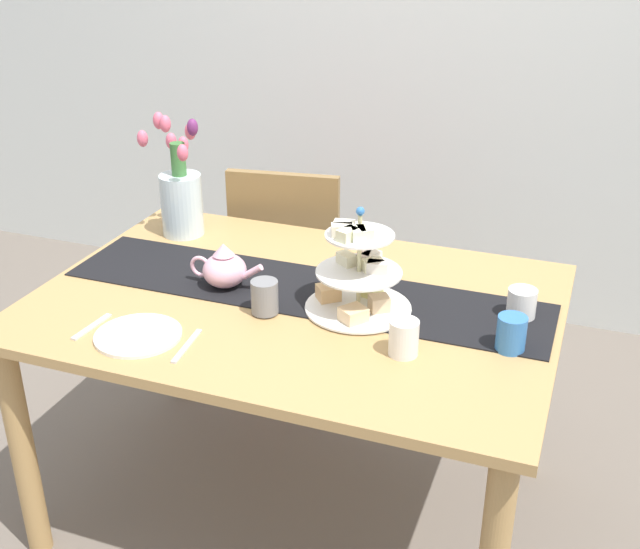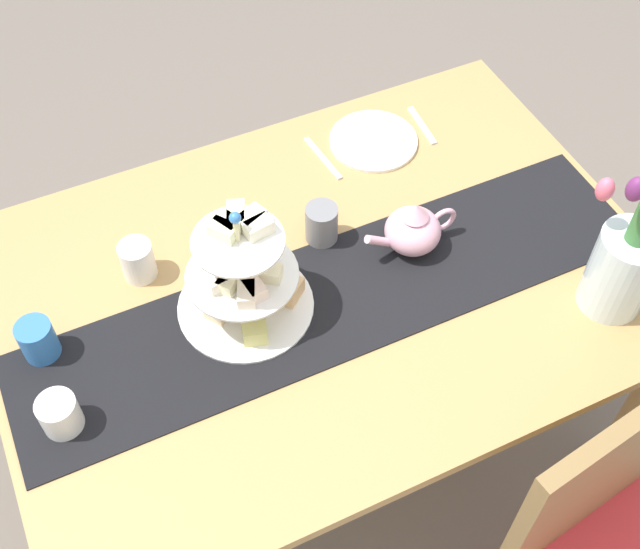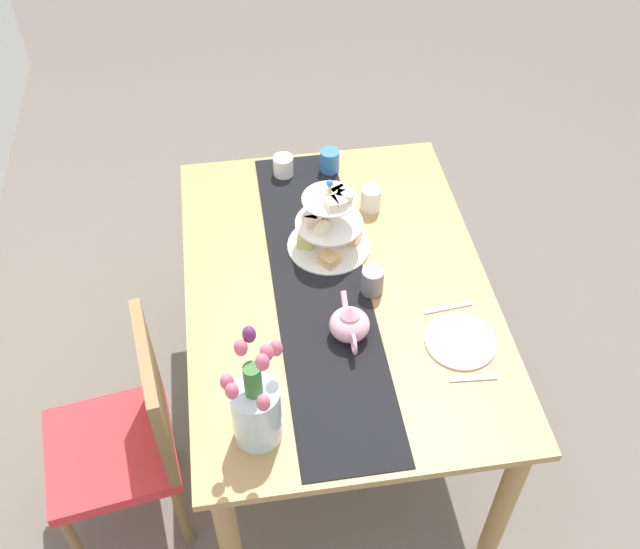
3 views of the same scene
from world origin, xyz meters
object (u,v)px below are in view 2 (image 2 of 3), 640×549
object	(u,v)px
cream_jug	(60,415)
dinner_plate_left	(373,141)
tiered_cake_stand	(244,279)
teapot	(413,229)
fork_left	(422,125)
tulip_vase	(627,260)
mug_grey	(322,223)
mug_white_text	(138,261)
dining_table	(324,305)
knife_left	(323,158)
mug_orange	(38,340)

from	to	relation	value
cream_jug	dinner_plate_left	distance (m)	1.04
tiered_cake_stand	teapot	world-z (taller)	tiered_cake_stand
teapot	tiered_cake_stand	bearing A→B (deg)	0.21
tiered_cake_stand	fork_left	bearing A→B (deg)	-151.27
teapot	tulip_vase	xyz separation A→B (m)	(-0.32, 0.32, 0.08)
tulip_vase	cream_jug	xyz separation A→B (m)	(1.17, -0.21, -0.10)
teapot	mug_grey	distance (m)	0.21
mug_grey	mug_white_text	bearing A→B (deg)	-10.57
dining_table	knife_left	xyz separation A→B (m)	(-0.16, -0.35, 0.11)
knife_left	mug_orange	bearing A→B (deg)	19.46
knife_left	mug_grey	bearing A→B (deg)	64.18
dining_table	dinner_plate_left	xyz separation A→B (m)	(-0.31, -0.35, 0.11)
dining_table	mug_orange	world-z (taller)	mug_orange
cream_jug	mug_orange	bearing A→B (deg)	-90.56
fork_left	mug_grey	xyz separation A→B (m)	(0.41, 0.24, 0.05)
teapot	mug_grey	xyz separation A→B (m)	(0.18, -0.11, -0.01)
knife_left	dining_table	bearing A→B (deg)	65.12
dining_table	cream_jug	distance (m)	0.65
tulip_vase	dinner_plate_left	distance (m)	0.73
tiered_cake_stand	mug_orange	xyz separation A→B (m)	(0.43, -0.07, -0.06)
fork_left	tiered_cake_stand	bearing A→B (deg)	28.73
teapot	tulip_vase	distance (m)	0.46
tulip_vase	fork_left	bearing A→B (deg)	-82.03
tulip_vase	knife_left	bearing A→B (deg)	-60.22
dining_table	tiered_cake_stand	size ratio (longest dim) A/B	4.90
dinner_plate_left	fork_left	xyz separation A→B (m)	(-0.15, 0.00, -0.00)
tiered_cake_stand	cream_jug	bearing A→B (deg)	14.46
dining_table	fork_left	bearing A→B (deg)	-142.34
tiered_cake_stand	knife_left	world-z (taller)	tiered_cake_stand
mug_white_text	tiered_cake_stand	bearing A→B (deg)	133.94
tulip_vase	mug_white_text	size ratio (longest dim) A/B	4.49
dining_table	knife_left	distance (m)	0.40
dining_table	mug_white_text	distance (m)	0.44
dining_table	tiered_cake_stand	distance (m)	0.28
fork_left	knife_left	world-z (taller)	same
mug_orange	dinner_plate_left	bearing A→B (deg)	-163.40
tulip_vase	mug_orange	distance (m)	1.24
teapot	cream_jug	size ratio (longest dim) A/B	2.80
cream_jug	mug_grey	world-z (taller)	mug_grey
fork_left	teapot	bearing A→B (deg)	57.05
mug_grey	knife_left	bearing A→B (deg)	-115.82
fork_left	knife_left	size ratio (longest dim) A/B	0.88
mug_grey	cream_jug	bearing A→B (deg)	18.55
knife_left	tulip_vase	bearing A→B (deg)	119.78
teapot	mug_orange	size ratio (longest dim) A/B	2.51
dinner_plate_left	tiered_cake_stand	bearing A→B (deg)	35.34
mug_white_text	cream_jug	bearing A→B (deg)	50.16
dining_table	teapot	bearing A→B (deg)	180.00
knife_left	mug_white_text	xyz separation A→B (m)	(0.53, 0.16, 0.04)
teapot	dinner_plate_left	world-z (taller)	teapot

